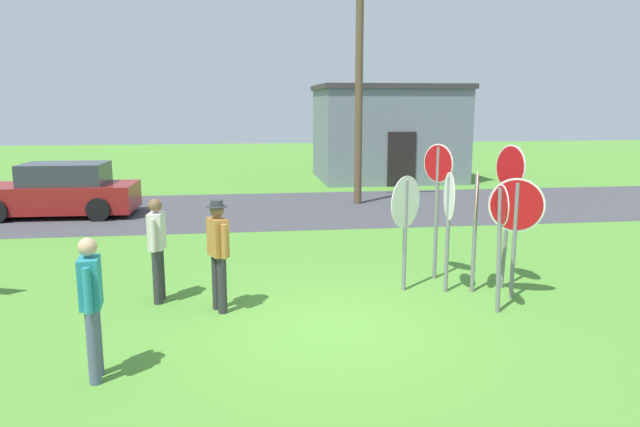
# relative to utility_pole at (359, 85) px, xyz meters

# --- Properties ---
(ground_plane) EXTENTS (80.00, 80.00, 0.00)m
(ground_plane) POSITION_rel_utility_pole_xyz_m (-2.47, -10.43, -3.71)
(ground_plane) COLOR #518E33
(street_asphalt) EXTENTS (60.00, 6.40, 0.01)m
(street_asphalt) POSITION_rel_utility_pole_xyz_m (-2.47, -0.65, -3.71)
(street_asphalt) COLOR #424247
(street_asphalt) RESTS_ON ground
(building_background) EXTENTS (5.90, 4.83, 3.92)m
(building_background) POSITION_rel_utility_pole_xyz_m (2.45, 6.02, -1.75)
(building_background) COLOR slate
(building_background) RESTS_ON ground
(utility_pole) EXTENTS (1.80, 0.24, 7.07)m
(utility_pole) POSITION_rel_utility_pole_xyz_m (0.00, 0.00, 0.00)
(utility_pole) COLOR brown
(utility_pole) RESTS_ON ground
(parked_car_on_street) EXTENTS (4.35, 2.12, 1.51)m
(parked_car_on_street) POSITION_rel_utility_pole_xyz_m (-8.81, -0.94, -3.02)
(parked_car_on_street) COLOR maroon
(parked_car_on_street) RESTS_ON ground
(stop_sign_tallest) EXTENTS (0.13, 0.62, 1.98)m
(stop_sign_tallest) POSITION_rel_utility_pole_xyz_m (0.14, -10.15, -2.39)
(stop_sign_tallest) COLOR slate
(stop_sign_tallest) RESTS_ON ground
(stop_sign_rear_right) EXTENTS (0.12, 0.80, 2.05)m
(stop_sign_rear_right) POSITION_rel_utility_pole_xyz_m (-0.28, -9.06, -2.31)
(stop_sign_rear_right) COLOR slate
(stop_sign_rear_right) RESTS_ON ground
(stop_sign_leaning_left) EXTENTS (0.34, 0.79, 2.06)m
(stop_sign_leaning_left) POSITION_rel_utility_pole_xyz_m (0.17, -9.13, -2.30)
(stop_sign_leaning_left) COLOR slate
(stop_sign_leaning_left) RESTS_ON ground
(stop_sign_far_back) EXTENTS (0.33, 0.62, 2.46)m
(stop_sign_far_back) POSITION_rel_utility_pole_xyz_m (-0.22, -8.28, -2.05)
(stop_sign_far_back) COLOR slate
(stop_sign_far_back) RESTS_ON ground
(stop_sign_center_cluster) EXTENTS (0.21, 0.74, 2.49)m
(stop_sign_center_cluster) POSITION_rel_utility_pole_xyz_m (0.81, -8.97, -2.01)
(stop_sign_center_cluster) COLOR slate
(stop_sign_center_cluster) RESTS_ON ground
(stop_sign_nearest) EXTENTS (0.66, 0.61, 1.98)m
(stop_sign_nearest) POSITION_rel_utility_pole_xyz_m (-0.97, -8.89, -2.36)
(stop_sign_nearest) COLOR slate
(stop_sign_nearest) RESTS_ON ground
(stop_sign_leaning_right) EXTENTS (0.80, 0.39, 2.00)m
(stop_sign_leaning_right) POSITION_rel_utility_pole_xyz_m (0.67, -9.54, -2.35)
(stop_sign_leaning_right) COLOR slate
(stop_sign_leaning_right) RESTS_ON ground
(person_in_blue) EXTENTS (0.25, 0.57, 1.69)m
(person_in_blue) POSITION_rel_utility_pole_xyz_m (-5.05, -8.94, -2.76)
(person_in_blue) COLOR #2D2D33
(person_in_blue) RESTS_ON ground
(person_in_dark_shirt) EXTENTS (0.26, 0.57, 1.69)m
(person_in_dark_shirt) POSITION_rel_utility_pole_xyz_m (-5.42, -11.66, -2.76)
(person_in_dark_shirt) COLOR #4C5670
(person_in_dark_shirt) RESTS_ON ground
(person_in_teal) EXTENTS (0.35, 0.53, 1.74)m
(person_in_teal) POSITION_rel_utility_pole_xyz_m (-4.07, -9.52, -2.73)
(person_in_teal) COLOR #2D2D33
(person_in_teal) RESTS_ON ground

